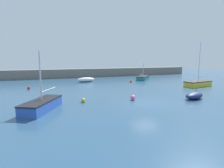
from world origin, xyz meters
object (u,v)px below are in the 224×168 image
sailboat_twin_hulled (143,78)px  mooring_buoy_yellow (83,100)px  sailboat_tall_mast (198,83)px  sailboat_short_mast (42,105)px  mooring_buoy_red (29,88)px  mooring_buoy_pink (133,97)px  open_tender_yellow (194,96)px  mooring_buoy_orange (131,81)px  rowboat_white_midwater (86,80)px

sailboat_twin_hulled → mooring_buoy_yellow: (-16.43, -15.31, -0.20)m
sailboat_tall_mast → sailboat_short_mast: bearing=3.8°
mooring_buoy_yellow → mooring_buoy_red: bearing=118.4°
mooring_buoy_red → sailboat_tall_mast: bearing=-15.2°
sailboat_short_mast → mooring_buoy_yellow: (3.90, 1.56, -0.27)m
sailboat_short_mast → mooring_buoy_pink: 9.13m
sailboat_short_mast → mooring_buoy_yellow: 4.21m
sailboat_short_mast → mooring_buoy_yellow: bearing=140.1°
open_tender_yellow → mooring_buoy_red: size_ratio=7.67×
sailboat_tall_mast → mooring_buoy_pink: sailboat_tall_mast is taller
mooring_buoy_orange → mooring_buoy_red: size_ratio=1.11×
open_tender_yellow → mooring_buoy_red: open_tender_yellow is taller
sailboat_tall_mast → mooring_buoy_orange: 11.63m
mooring_buoy_orange → mooring_buoy_yellow: 17.28m
sailboat_twin_hulled → rowboat_white_midwater: sailboat_twin_hulled is taller
mooring_buoy_red → sailboat_twin_hulled: bearing=11.7°
rowboat_white_midwater → mooring_buoy_orange: (7.98, -3.61, -0.22)m
sailboat_twin_hulled → mooring_buoy_pink: size_ratio=8.82×
mooring_buoy_orange → mooring_buoy_yellow: mooring_buoy_orange is taller
mooring_buoy_pink → mooring_buoy_red: bearing=133.2°
sailboat_short_mast → mooring_buoy_yellow: size_ratio=11.76×
open_tender_yellow → sailboat_twin_hulled: size_ratio=0.66×
mooring_buoy_pink → mooring_buoy_orange: size_ratio=1.19×
sailboat_short_mast → mooring_buoy_orange: bearing=159.7°
open_tender_yellow → sailboat_short_mast: sailboat_short_mast is taller
sailboat_short_mast → mooring_buoy_orange: 21.19m
sailboat_short_mast → mooring_buoy_red: sailboat_short_mast is taller
sailboat_twin_hulled → sailboat_tall_mast: bearing=-119.5°
sailboat_short_mast → mooring_buoy_red: bearing=-143.0°
sailboat_tall_mast → mooring_buoy_red: 26.45m
mooring_buoy_yellow → sailboat_short_mast: bearing=-158.2°
mooring_buoy_pink → mooring_buoy_orange: bearing=63.2°
sailboat_twin_hulled → mooring_buoy_pink: bearing=-170.1°
open_tender_yellow → rowboat_white_midwater: bearing=95.2°
sailboat_twin_hulled → sailboat_short_mast: size_ratio=0.94×
mooring_buoy_orange → open_tender_yellow: bearing=-90.5°
sailboat_twin_hulled → mooring_buoy_pink: (-11.22, -16.29, -0.14)m
sailboat_twin_hulled → sailboat_short_mast: 26.42m
sailboat_twin_hulled → sailboat_short_mast: bearing=174.2°
sailboat_short_mast → mooring_buoy_orange: size_ratio=11.14×
open_tender_yellow → mooring_buoy_red: (-17.64, 13.68, -0.16)m
sailboat_twin_hulled → open_tender_yellow: bearing=-149.6°
sailboat_tall_mast → mooring_buoy_orange: (-7.74, 8.67, -0.23)m
open_tender_yellow → mooring_buoy_orange: 15.41m
rowboat_white_midwater → sailboat_twin_hulled: bearing=-10.4°
open_tender_yellow → mooring_buoy_red: 22.32m
rowboat_white_midwater → open_tender_yellow: bearing=-74.6°
sailboat_short_mast → rowboat_white_midwater: (7.91, 17.63, -0.03)m
sailboat_twin_hulled → mooring_buoy_orange: sailboat_twin_hulled is taller
sailboat_tall_mast → mooring_buoy_red: bearing=-24.1°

